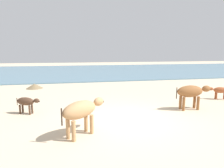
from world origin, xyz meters
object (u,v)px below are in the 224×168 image
Objects in this scene: cow_adult_brown at (191,92)px; calf_far_rust at (220,91)px; cow_second_adult_tan at (81,111)px; calf_near_dark at (26,102)px.

calf_far_rust is (2.57, 1.28, -0.29)m from cow_adult_brown.
cow_second_adult_tan reaches higher than calf_far_rust.
calf_near_dark is at bearing 91.67° from cow_second_adult_tan.
cow_adult_brown is at bearing 47.75° from calf_far_rust.
cow_second_adult_tan is at bearing -159.43° from cow_adult_brown.
cow_second_adult_tan is (2.05, -2.48, 0.28)m from calf_near_dark.
cow_adult_brown is at bearing -18.15° from cow_second_adult_tan.
cow_second_adult_tan reaches higher than calf_near_dark.
calf_near_dark is 1.02× the size of calf_far_rust.
cow_adult_brown is 2.89m from calf_far_rust.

